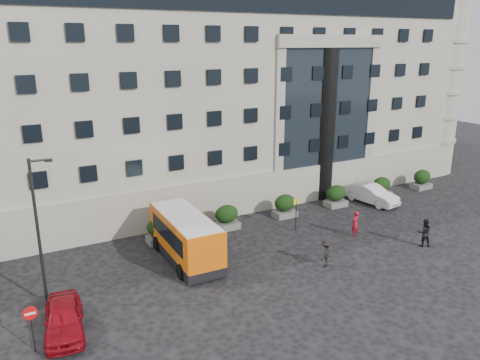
% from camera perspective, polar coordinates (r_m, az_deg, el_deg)
% --- Properties ---
extents(ground, '(120.00, 120.00, 0.00)m').
position_cam_1_polar(ground, '(28.57, 3.45, -11.61)').
color(ground, black).
rests_on(ground, ground).
extents(civic_building, '(44.00, 24.00, 18.00)m').
position_cam_1_polar(civic_building, '(47.68, -4.38, 11.10)').
color(civic_building, gray).
rests_on(civic_building, ground).
extents(entrance_column, '(1.80, 1.80, 13.00)m').
position_cam_1_polar(entrance_column, '(41.19, 10.27, 6.53)').
color(entrance_column, black).
rests_on(entrance_column, ground).
extents(hedge_a, '(1.80, 1.26, 1.84)m').
position_cam_1_polar(hedge_a, '(33.06, -9.74, -6.00)').
color(hedge_a, '#525250').
rests_on(hedge_a, ground).
extents(hedge_b, '(1.80, 1.26, 1.84)m').
position_cam_1_polar(hedge_b, '(34.91, -1.64, -4.52)').
color(hedge_b, '#525250').
rests_on(hedge_b, ground).
extents(hedge_c, '(1.80, 1.26, 1.84)m').
position_cam_1_polar(hedge_c, '(37.40, 5.49, -3.13)').
color(hedge_c, '#525250').
rests_on(hedge_c, ground).
extents(hedge_d, '(1.80, 1.26, 1.84)m').
position_cam_1_polar(hedge_d, '(40.41, 11.63, -1.89)').
color(hedge_d, '#525250').
rests_on(hedge_d, ground).
extents(hedge_e, '(1.80, 1.26, 1.84)m').
position_cam_1_polar(hedge_e, '(43.83, 16.85, -0.82)').
color(hedge_e, '#525250').
rests_on(hedge_e, ground).
extents(hedge_f, '(1.80, 1.26, 1.84)m').
position_cam_1_polar(hedge_f, '(47.57, 21.29, 0.09)').
color(hedge_f, '#525250').
rests_on(hedge_f, ground).
extents(street_lamp, '(1.16, 0.18, 8.00)m').
position_cam_1_polar(street_lamp, '(25.97, -23.32, -5.37)').
color(street_lamp, '#262628').
rests_on(street_lamp, ground).
extents(bus_stop_sign, '(0.50, 0.08, 2.52)m').
position_cam_1_polar(bus_stop_sign, '(34.49, 6.88, -3.48)').
color(bus_stop_sign, '#262628').
rests_on(bus_stop_sign, ground).
extents(no_entry_sign, '(0.64, 0.16, 2.32)m').
position_cam_1_polar(no_entry_sign, '(23.43, -24.12, -15.31)').
color(no_entry_sign, '#262628').
rests_on(no_entry_sign, ground).
extents(minibus, '(2.82, 7.18, 2.98)m').
position_cam_1_polar(minibus, '(30.06, -6.67, -6.73)').
color(minibus, '#DC5D0A').
rests_on(minibus, ground).
extents(parked_car_a, '(2.39, 4.65, 1.52)m').
position_cam_1_polar(parked_car_a, '(24.76, -20.70, -15.50)').
color(parked_car_a, maroon).
rests_on(parked_car_a, ground).
extents(white_taxi, '(2.49, 5.11, 1.61)m').
position_cam_1_polar(white_taxi, '(41.99, 15.71, -1.66)').
color(white_taxi, silver).
rests_on(white_taxi, ground).
extents(pedestrian_a, '(0.79, 0.62, 1.90)m').
position_cam_1_polar(pedestrian_a, '(34.58, 13.84, -5.19)').
color(pedestrian_a, maroon).
rests_on(pedestrian_a, ground).
extents(pedestrian_b, '(1.20, 1.11, 1.97)m').
position_cam_1_polar(pedestrian_b, '(34.36, 21.53, -5.98)').
color(pedestrian_b, black).
rests_on(pedestrian_b, ground).
extents(pedestrian_c, '(1.30, 1.10, 1.75)m').
position_cam_1_polar(pedestrian_c, '(29.76, 10.42, -8.78)').
color(pedestrian_c, black).
rests_on(pedestrian_c, ground).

